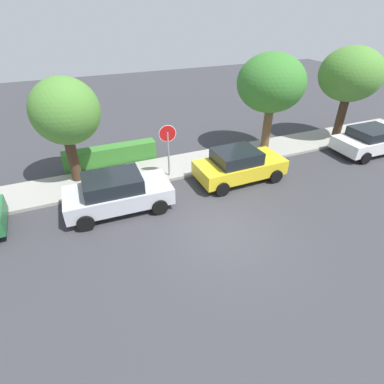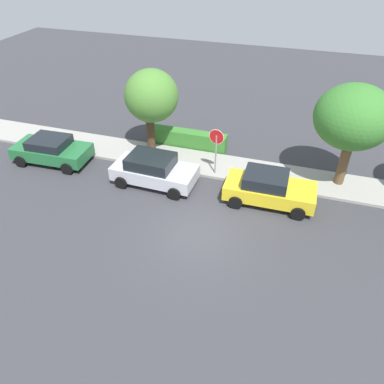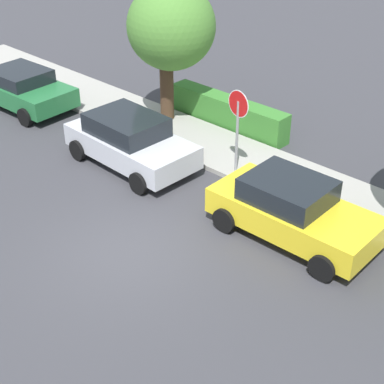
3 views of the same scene
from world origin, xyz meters
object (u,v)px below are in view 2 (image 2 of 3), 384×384
at_px(stop_sign, 216,145).
at_px(parked_car_yellow, 269,188).
at_px(parked_car_green, 52,150).
at_px(street_tree_mid_block, 151,97).
at_px(fire_hydrant, 276,178).
at_px(street_tree_near_corner, 353,118).
at_px(parked_car_silver, 154,170).

bearing_deg(stop_sign, parked_car_yellow, -26.34).
height_order(stop_sign, parked_car_green, stop_sign).
bearing_deg(parked_car_green, stop_sign, 8.75).
distance_m(street_tree_mid_block, fire_hydrant, 7.72).
xyz_separation_m(stop_sign, street_tree_mid_block, (-3.95, 1.41, 1.46)).
bearing_deg(street_tree_near_corner, fire_hydrant, -161.88).
distance_m(parked_car_silver, parked_car_yellow, 5.65).
distance_m(parked_car_yellow, street_tree_near_corner, 4.87).
xyz_separation_m(stop_sign, parked_car_green, (-8.80, -1.35, -1.07)).
relative_size(stop_sign, parked_car_yellow, 0.63).
distance_m(stop_sign, street_tree_mid_block, 4.44).
bearing_deg(parked_car_yellow, fire_hydrant, 83.97).
relative_size(street_tree_near_corner, street_tree_mid_block, 1.09).
height_order(parked_car_green, street_tree_mid_block, street_tree_mid_block).
bearing_deg(parked_car_yellow, parked_car_green, 179.55).
bearing_deg(stop_sign, street_tree_mid_block, 160.31).
distance_m(street_tree_near_corner, fire_hydrant, 4.46).
bearing_deg(stop_sign, street_tree_near_corner, 9.99).
xyz_separation_m(stop_sign, parked_car_silver, (-2.72, -1.62, -1.01)).
height_order(parked_car_silver, street_tree_mid_block, street_tree_mid_block).
height_order(parked_car_silver, parked_car_yellow, parked_car_silver).
bearing_deg(street_tree_near_corner, parked_car_green, -170.75).
bearing_deg(parked_car_silver, street_tree_near_corner, 17.06).
distance_m(stop_sign, parked_car_silver, 3.33).
xyz_separation_m(stop_sign, parked_car_yellow, (2.92, -1.45, -1.03)).
xyz_separation_m(street_tree_near_corner, fire_hydrant, (-2.90, -0.95, -3.25)).
height_order(parked_car_silver, fire_hydrant, parked_car_silver).
bearing_deg(street_tree_mid_block, fire_hydrant, -10.54).
xyz_separation_m(parked_car_green, street_tree_near_corner, (14.79, 2.41, 2.88)).
height_order(street_tree_mid_block, fire_hydrant, street_tree_mid_block).
bearing_deg(parked_car_yellow, street_tree_mid_block, 157.40).
distance_m(stop_sign, fire_hydrant, 3.41).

